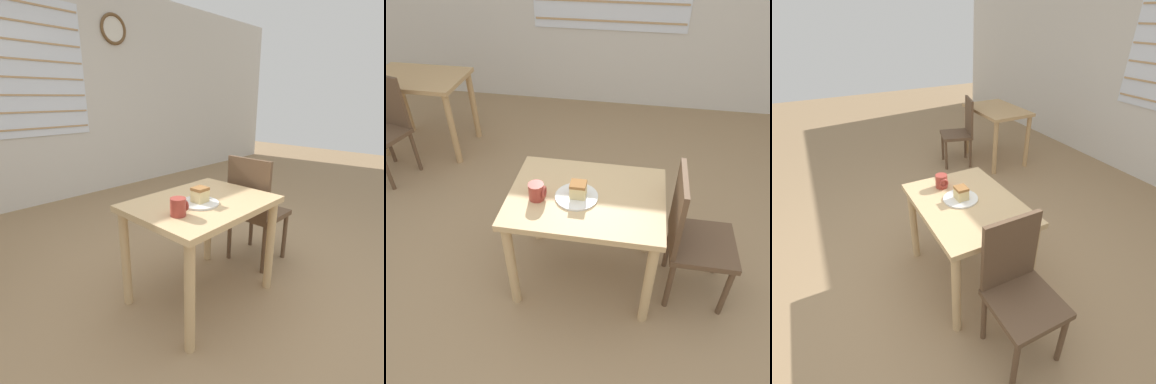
# 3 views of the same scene
# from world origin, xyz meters

# --- Properties ---
(ground_plane) EXTENTS (14.00, 14.00, 0.00)m
(ground_plane) POSITION_xyz_m (0.00, 0.00, 0.00)
(ground_plane) COLOR #997A56
(dining_table_near) EXTENTS (0.92, 0.69, 0.71)m
(dining_table_near) POSITION_xyz_m (-0.01, 0.22, 0.59)
(dining_table_near) COLOR tan
(dining_table_near) RESTS_ON ground_plane
(dining_table_far) EXTENTS (0.89, 0.61, 0.75)m
(dining_table_far) POSITION_xyz_m (-1.85, 1.65, 0.61)
(dining_table_far) COLOR tan
(dining_table_far) RESTS_ON ground_plane
(chair_near_window) EXTENTS (0.40, 0.40, 0.91)m
(chair_near_window) POSITION_xyz_m (0.64, 0.22, 0.49)
(chair_near_window) COLOR brown
(chair_near_window) RESTS_ON ground_plane
(chair_far_corner) EXTENTS (0.49, 0.49, 0.91)m
(chair_far_corner) POSITION_xyz_m (-1.97, 1.16, 0.49)
(chair_far_corner) COLOR brown
(chair_far_corner) RESTS_ON ground_plane
(plate) EXTENTS (0.25, 0.25, 0.01)m
(plate) POSITION_xyz_m (-0.06, 0.20, 0.72)
(plate) COLOR white
(plate) RESTS_ON dining_table_near
(cake_slice) EXTENTS (0.09, 0.08, 0.09)m
(cake_slice) POSITION_xyz_m (-0.05, 0.20, 0.77)
(cake_slice) COLOR #E5CC89
(cake_slice) RESTS_ON plate
(coffee_mug) EXTENTS (0.10, 0.09, 0.10)m
(coffee_mug) POSITION_xyz_m (-0.29, 0.15, 0.76)
(coffee_mug) COLOR #9E382D
(coffee_mug) RESTS_ON dining_table_near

